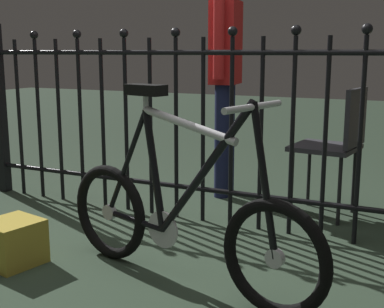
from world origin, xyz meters
The scene contains 6 objects.
ground_plane centered at (0.00, 0.00, 0.00)m, with size 20.00×20.00×0.00m, color #2D3E2E.
iron_fence centered at (-0.05, 0.81, 0.64)m, with size 3.64×0.07×1.26m.
bicycle centered at (0.19, -0.06, 0.31)m, with size 1.44×0.47×0.91m.
chair_charcoal centered at (0.64, 1.25, 0.51)m, with size 0.44×0.44×0.84m.
person_visitor centered at (-0.22, 1.45, 0.99)m, with size 0.22×0.47×1.65m.
display_crate centered at (-0.68, -0.23, 0.11)m, with size 0.26×0.26×0.23m, color #B29933.
Camera 1 is at (1.21, -2.08, 1.06)m, focal length 48.57 mm.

